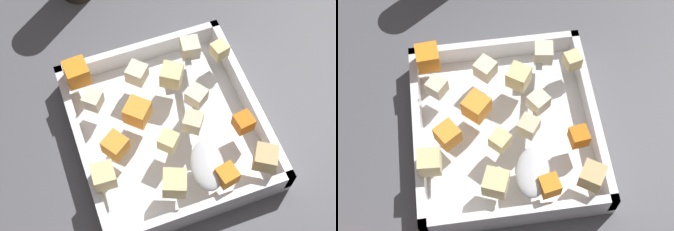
% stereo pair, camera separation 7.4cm
% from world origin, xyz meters
% --- Properties ---
extents(ground_plane, '(4.00, 4.00, 0.00)m').
position_xyz_m(ground_plane, '(0.00, 0.00, 0.00)').
color(ground_plane, '#4C4C51').
extents(baking_dish, '(0.29, 0.27, 0.05)m').
position_xyz_m(baking_dish, '(0.01, -0.01, 0.02)').
color(baking_dish, silver).
rests_on(baking_dish, ground_plane).
extents(carrot_chunk_front_center, '(0.04, 0.04, 0.03)m').
position_xyz_m(carrot_chunk_front_center, '(0.13, 0.09, 0.07)').
color(carrot_chunk_front_center, orange).
rests_on(carrot_chunk_front_center, baking_dish).
extents(carrot_chunk_center, '(0.05, 0.05, 0.03)m').
position_xyz_m(carrot_chunk_center, '(0.03, 0.03, 0.07)').
color(carrot_chunk_center, orange).
rests_on(carrot_chunk_center, baking_dish).
extents(carrot_chunk_mid_left, '(0.03, 0.03, 0.02)m').
position_xyz_m(carrot_chunk_mid_left, '(-0.03, -0.11, 0.06)').
color(carrot_chunk_mid_left, orange).
rests_on(carrot_chunk_mid_left, baking_dish).
extents(carrot_chunk_near_right, '(0.04, 0.04, 0.03)m').
position_xyz_m(carrot_chunk_near_right, '(-0.01, 0.07, 0.07)').
color(carrot_chunk_near_right, orange).
rests_on(carrot_chunk_near_right, baking_dish).
extents(carrot_chunk_mid_right, '(0.03, 0.03, 0.03)m').
position_xyz_m(carrot_chunk_mid_right, '(-0.10, -0.06, 0.07)').
color(carrot_chunk_mid_right, orange).
rests_on(carrot_chunk_mid_right, baking_dish).
extents(potato_chunk_corner_se, '(0.04, 0.04, 0.03)m').
position_xyz_m(potato_chunk_corner_se, '(0.10, 0.01, 0.07)').
color(potato_chunk_corner_se, beige).
rests_on(potato_chunk_corner_se, baking_dish).
extents(potato_chunk_near_left, '(0.04, 0.04, 0.03)m').
position_xyz_m(potato_chunk_near_left, '(0.07, -0.04, 0.07)').
color(potato_chunk_near_left, '#E0CC89').
rests_on(potato_chunk_near_left, baking_dish).
extents(potato_chunk_far_right, '(0.04, 0.04, 0.03)m').
position_xyz_m(potato_chunk_far_right, '(0.03, -0.06, 0.07)').
color(potato_chunk_far_right, beige).
rests_on(potato_chunk_far_right, baking_dish).
extents(potato_chunk_corner_sw, '(0.04, 0.04, 0.03)m').
position_xyz_m(potato_chunk_corner_sw, '(-0.10, -0.12, 0.07)').
color(potato_chunk_corner_sw, tan).
rests_on(potato_chunk_corner_sw, baking_dish).
extents(potato_chunk_near_spoon, '(0.04, 0.04, 0.03)m').
position_xyz_m(potato_chunk_near_spoon, '(-0.09, 0.01, 0.07)').
color(potato_chunk_near_spoon, '#E0CC89').
rests_on(potato_chunk_near_spoon, baking_dish).
extents(potato_chunk_rim_edge, '(0.03, 0.03, 0.02)m').
position_xyz_m(potato_chunk_rim_edge, '(-0.03, 0.00, 0.06)').
color(potato_chunk_rim_edge, '#E0CC89').
rests_on(potato_chunk_rim_edge, baking_dish).
extents(potato_chunk_back_center, '(0.04, 0.04, 0.03)m').
position_xyz_m(potato_chunk_back_center, '(-0.01, -0.04, 0.07)').
color(potato_chunk_back_center, beige).
rests_on(potato_chunk_back_center, baking_dish).
extents(potato_chunk_corner_nw, '(0.03, 0.03, 0.03)m').
position_xyz_m(potato_chunk_corner_nw, '(-0.05, 0.10, 0.07)').
color(potato_chunk_corner_nw, '#E0CC89').
rests_on(potato_chunk_corner_nw, baking_dish).
extents(potato_chunk_far_left, '(0.03, 0.03, 0.02)m').
position_xyz_m(potato_chunk_far_left, '(0.09, -0.13, 0.06)').
color(potato_chunk_far_left, '#E0CC89').
rests_on(potato_chunk_far_left, baking_dish).
extents(parsnip_chunk_under_handle, '(0.04, 0.04, 0.03)m').
position_xyz_m(parsnip_chunk_under_handle, '(0.07, 0.08, 0.06)').
color(parsnip_chunk_under_handle, beige).
rests_on(parsnip_chunk_under_handle, baking_dish).
extents(parsnip_chunk_corner_ne, '(0.03, 0.03, 0.03)m').
position_xyz_m(parsnip_chunk_corner_ne, '(0.11, -0.09, 0.07)').
color(parsnip_chunk_corner_ne, beige).
rests_on(parsnip_chunk_corner_ne, baking_dish).
extents(serving_spoon, '(0.25, 0.08, 0.02)m').
position_xyz_m(serving_spoon, '(-0.06, -0.04, 0.06)').
color(serving_spoon, silver).
rests_on(serving_spoon, baking_dish).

